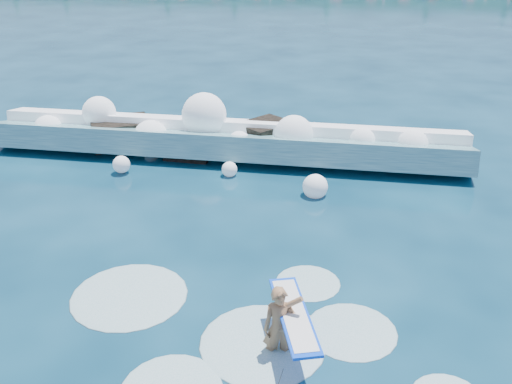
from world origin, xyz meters
The scene contains 6 objects.
ground centered at (0.00, 0.00, 0.00)m, with size 200.00×200.00×0.00m, color #07283C.
breaking_wave centered at (-0.62, 7.65, 0.54)m, with size 17.81×2.78×1.54m.
rock_cluster centered at (-2.29, 7.97, 0.41)m, with size 8.21×3.06×1.29m.
surfer_with_board centered at (2.88, -2.99, 0.68)m, with size 1.33×3.00×1.85m.
wave_spray centered at (-1.10, 7.51, 1.02)m, with size 14.85×4.63×2.37m.
surf_foam centered at (1.57, -2.42, 0.00)m, with size 9.11×5.74×0.14m.
Camera 1 is at (3.87, -12.15, 7.99)m, focal length 40.00 mm.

